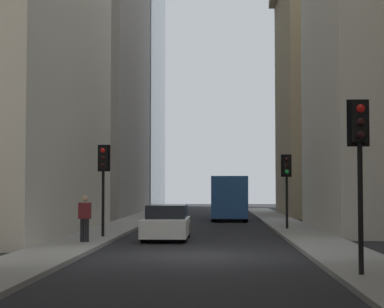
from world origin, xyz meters
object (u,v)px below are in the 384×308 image
(traffic_light_foreground, at_px, (360,145))
(pedestrian, at_px, (85,217))
(traffic_light_midblock, at_px, (103,169))
(sedan_white, at_px, (167,223))
(delivery_truck, at_px, (229,198))
(traffic_light_far_junction, at_px, (287,174))

(traffic_light_foreground, bearing_deg, pedestrian, 42.30)
(traffic_light_midblock, bearing_deg, sedan_white, -87.71)
(delivery_truck, height_order, pedestrian, delivery_truck)
(sedan_white, height_order, traffic_light_midblock, traffic_light_midblock)
(sedan_white, height_order, traffic_light_far_junction, traffic_light_far_junction)
(traffic_light_foreground, relative_size, pedestrian, 2.39)
(traffic_light_foreground, xyz_separation_m, traffic_light_far_junction, (17.30, -0.09, -0.31))
(delivery_truck, height_order, traffic_light_far_junction, traffic_light_far_junction)
(delivery_truck, distance_m, pedestrian, 20.14)
(sedan_white, distance_m, pedestrian, 3.99)
(traffic_light_foreground, distance_m, traffic_light_midblock, 14.14)
(traffic_light_far_junction, bearing_deg, traffic_light_midblock, 124.90)
(traffic_light_foreground, distance_m, pedestrian, 12.30)
(sedan_white, bearing_deg, traffic_light_foreground, -155.54)
(traffic_light_midblock, bearing_deg, pedestrian, 175.70)
(delivery_truck, relative_size, traffic_light_far_junction, 1.79)
(traffic_light_midblock, xyz_separation_m, pedestrian, (-2.72, 0.20, -1.83))
(traffic_light_midblock, height_order, traffic_light_far_junction, traffic_light_midblock)
(traffic_light_foreground, bearing_deg, sedan_white, 24.46)
(delivery_truck, xyz_separation_m, traffic_light_foreground, (-28.31, -2.56, 1.64))
(traffic_light_midblock, xyz_separation_m, traffic_light_far_junction, (5.61, -8.05, -0.10))
(traffic_light_foreground, height_order, traffic_light_far_junction, traffic_light_foreground)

